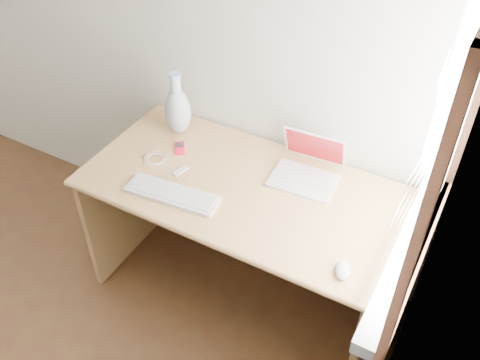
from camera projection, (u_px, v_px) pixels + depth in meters
The scene contains 9 objects.
window at pixel (447, 154), 1.68m from camera, with size 0.11×0.99×1.10m.
desk at pixel (250, 208), 2.56m from camera, with size 1.42×0.71×0.75m.
laptop at pixel (307, 169), 2.38m from camera, with size 0.30×0.26×0.20m.
external_keyboard at pixel (172, 194), 2.31m from camera, with size 0.43×0.17×0.02m.
mouse at pixel (343, 270), 1.98m from camera, with size 0.06×0.10×0.03m, color white.
ipod at pixel (180, 148), 2.56m from camera, with size 0.09×0.11×0.01m.
cable_coil at pixel (155, 158), 2.50m from camera, with size 0.11×0.11×0.01m, color white.
remote at pixel (181, 171), 2.43m from camera, with size 0.03×0.08×0.01m, color white.
vase at pixel (178, 109), 2.58m from camera, with size 0.13×0.13×0.33m.
Camera 1 is at (1.79, -0.17, 2.32)m, focal length 40.00 mm.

